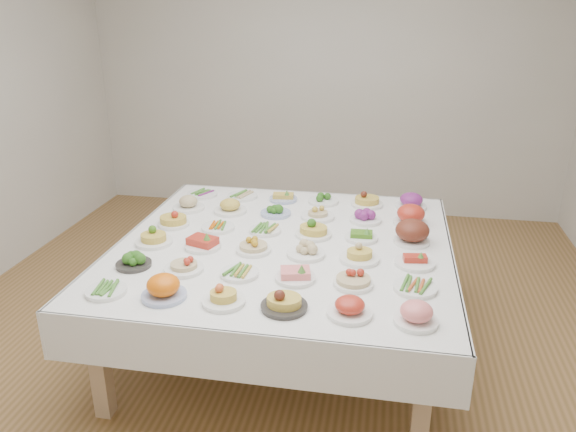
% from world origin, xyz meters
% --- Properties ---
extents(room_envelope, '(5.02, 5.02, 2.81)m').
position_xyz_m(room_envelope, '(0.00, 0.00, 1.83)').
color(room_envelope, olive).
rests_on(room_envelope, ground).
extents(display_table, '(2.11, 2.11, 0.75)m').
position_xyz_m(display_table, '(0.08, -0.22, 0.68)').
color(display_table, white).
rests_on(display_table, ground).
extents(dish_0, '(0.21, 0.21, 0.05)m').
position_xyz_m(dish_0, '(-0.72, -1.03, 0.77)').
color(dish_0, white).
rests_on(dish_0, display_table).
extents(dish_1, '(0.23, 0.23, 0.13)m').
position_xyz_m(dish_1, '(-0.40, -1.02, 0.81)').
color(dish_1, '#4C66B2').
rests_on(dish_1, display_table).
extents(dish_2, '(0.22, 0.22, 0.12)m').
position_xyz_m(dish_2, '(-0.08, -1.01, 0.80)').
color(dish_2, white).
rests_on(dish_2, display_table).
extents(dish_3, '(0.23, 0.23, 0.14)m').
position_xyz_m(dish_3, '(0.23, -1.01, 0.82)').
color(dish_3, '#2F2C29').
rests_on(dish_3, display_table).
extents(dish_4, '(0.22, 0.22, 0.13)m').
position_xyz_m(dish_4, '(0.56, -1.02, 0.81)').
color(dish_4, white).
rests_on(dish_4, display_table).
extents(dish_5, '(0.21, 0.21, 0.11)m').
position_xyz_m(dish_5, '(0.88, -1.03, 0.80)').
color(dish_5, white).
rests_on(dish_5, display_table).
extents(dish_6, '(0.20, 0.20, 0.09)m').
position_xyz_m(dish_6, '(-0.72, -0.70, 0.79)').
color(dish_6, '#2F2C29').
rests_on(dish_6, display_table).
extents(dish_7, '(0.22, 0.22, 0.12)m').
position_xyz_m(dish_7, '(-0.41, -0.70, 0.80)').
color(dish_7, white).
rests_on(dish_7, display_table).
extents(dish_8, '(0.21, 0.21, 0.05)m').
position_xyz_m(dish_8, '(-0.09, -0.70, 0.77)').
color(dish_8, white).
rests_on(dish_8, display_table).
extents(dish_9, '(0.22, 0.22, 0.11)m').
position_xyz_m(dish_9, '(0.23, -0.70, 0.80)').
color(dish_9, white).
rests_on(dish_9, display_table).
extents(dish_10, '(0.22, 0.22, 0.13)m').
position_xyz_m(dish_10, '(0.55, -0.70, 0.81)').
color(dish_10, white).
rests_on(dish_10, display_table).
extents(dish_11, '(0.23, 0.23, 0.05)m').
position_xyz_m(dish_11, '(0.88, -0.69, 0.77)').
color(dish_11, white).
rests_on(dish_11, display_table).
extents(dish_12, '(0.23, 0.23, 0.15)m').
position_xyz_m(dish_12, '(-0.73, -0.37, 0.82)').
color(dish_12, white).
rests_on(dish_12, display_table).
extents(dish_13, '(0.22, 0.22, 0.11)m').
position_xyz_m(dish_13, '(-0.41, -0.38, 0.80)').
color(dish_13, white).
rests_on(dish_13, display_table).
extents(dish_14, '(0.21, 0.21, 0.13)m').
position_xyz_m(dish_14, '(-0.08, -0.37, 0.81)').
color(dish_14, white).
rests_on(dish_14, display_table).
extents(dish_15, '(0.23, 0.23, 0.10)m').
position_xyz_m(dish_15, '(0.24, -0.37, 0.79)').
color(dish_15, white).
rests_on(dish_15, display_table).
extents(dish_16, '(0.24, 0.23, 0.14)m').
position_xyz_m(dish_16, '(0.56, -0.38, 0.82)').
color(dish_16, white).
rests_on(dish_16, display_table).
extents(dish_17, '(0.23, 0.23, 0.09)m').
position_xyz_m(dish_17, '(0.89, -0.38, 0.78)').
color(dish_17, white).
rests_on(dish_17, display_table).
extents(dish_18, '(0.21, 0.21, 0.13)m').
position_xyz_m(dish_18, '(-0.73, -0.06, 0.81)').
color(dish_18, white).
rests_on(dish_18, display_table).
extents(dish_19, '(0.22, 0.22, 0.05)m').
position_xyz_m(dish_19, '(-0.41, -0.07, 0.77)').
color(dish_19, white).
rests_on(dish_19, display_table).
extents(dish_20, '(0.21, 0.21, 0.05)m').
position_xyz_m(dish_20, '(-0.08, -0.06, 0.77)').
color(dish_20, white).
rests_on(dish_20, display_table).
extents(dish_21, '(0.26, 0.25, 0.15)m').
position_xyz_m(dish_21, '(0.24, -0.06, 0.82)').
color(dish_21, white).
rests_on(dish_21, display_table).
extents(dish_22, '(0.21, 0.21, 0.09)m').
position_xyz_m(dish_22, '(0.56, -0.07, 0.79)').
color(dish_22, white).
rests_on(dish_22, display_table).
extents(dish_23, '(0.26, 0.26, 0.15)m').
position_xyz_m(dish_23, '(0.88, -0.06, 0.82)').
color(dish_23, white).
rests_on(dish_23, display_table).
extents(dish_24, '(0.23, 0.23, 0.12)m').
position_xyz_m(dish_24, '(-0.73, 0.26, 0.80)').
color(dish_24, white).
rests_on(dish_24, display_table).
extents(dish_25, '(0.24, 0.24, 0.14)m').
position_xyz_m(dish_25, '(-0.41, 0.26, 0.81)').
color(dish_25, white).
rests_on(dish_25, display_table).
extents(dish_26, '(0.22, 0.22, 0.09)m').
position_xyz_m(dish_26, '(-0.08, 0.27, 0.79)').
color(dish_26, '#4C66B2').
rests_on(dish_26, display_table).
extents(dish_27, '(0.23, 0.23, 0.13)m').
position_xyz_m(dish_27, '(0.23, 0.26, 0.81)').
color(dish_27, white).
rests_on(dish_27, display_table).
extents(dish_28, '(0.22, 0.22, 0.10)m').
position_xyz_m(dish_28, '(0.57, 0.25, 0.79)').
color(dish_28, white).
rests_on(dish_28, display_table).
extents(dish_29, '(0.23, 0.23, 0.15)m').
position_xyz_m(dish_29, '(0.87, 0.26, 0.83)').
color(dish_29, white).
rests_on(dish_29, display_table).
extents(dish_30, '(0.24, 0.24, 0.05)m').
position_xyz_m(dish_30, '(-0.74, 0.58, 0.77)').
color(dish_30, white).
rests_on(dish_30, display_table).
extents(dish_31, '(0.24, 0.23, 0.06)m').
position_xyz_m(dish_31, '(-0.41, 0.59, 0.78)').
color(dish_31, white).
rests_on(dish_31, display_table).
extents(dish_32, '(0.21, 0.21, 0.09)m').
position_xyz_m(dish_32, '(-0.08, 0.58, 0.78)').
color(dish_32, '#4C66B2').
rests_on(dish_32, display_table).
extents(dish_33, '(0.23, 0.23, 0.09)m').
position_xyz_m(dish_33, '(0.23, 0.59, 0.78)').
color(dish_33, white).
rests_on(dish_33, display_table).
extents(dish_34, '(0.27, 0.26, 0.15)m').
position_xyz_m(dish_34, '(0.56, 0.58, 0.82)').
color(dish_34, white).
rests_on(dish_34, display_table).
extents(dish_35, '(0.23, 0.23, 0.13)m').
position_xyz_m(dish_35, '(0.88, 0.59, 0.81)').
color(dish_35, white).
rests_on(dish_35, display_table).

